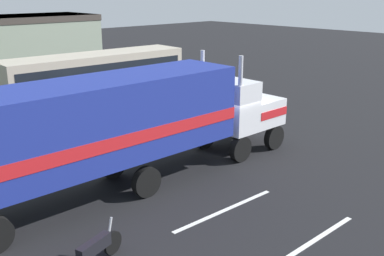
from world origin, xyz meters
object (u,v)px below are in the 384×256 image
at_px(parked_bus, 96,76).
at_px(motorcycle, 95,251).
at_px(semi_truck, 129,121).
at_px(person_bystander, 150,134).

relative_size(parked_bus, motorcycle, 5.42).
height_order(semi_truck, parked_bus, semi_truck).
relative_size(semi_truck, person_bystander, 8.72).
distance_m(person_bystander, parked_bus, 8.37).
distance_m(semi_truck, person_bystander, 3.82).
xyz_separation_m(semi_truck, motorcycle, (-3.69, -3.50, -2.04)).
height_order(semi_truck, motorcycle, semi_truck).
bearing_deg(semi_truck, motorcycle, -136.56).
relative_size(semi_truck, parked_bus, 1.28).
distance_m(semi_truck, motorcycle, 5.48).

